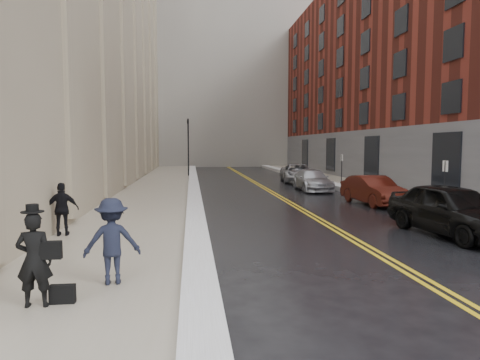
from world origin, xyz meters
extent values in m
plane|color=black|center=(0.00, 0.00, 0.00)|extent=(160.00, 160.00, 0.00)
cube|color=gray|center=(-4.50, 16.00, 0.07)|extent=(4.00, 64.00, 0.15)
cube|color=gray|center=(9.00, 16.00, 0.07)|extent=(3.00, 64.00, 0.15)
cube|color=gold|center=(2.38, 16.00, 0.00)|extent=(0.12, 64.00, 0.01)
cube|color=gold|center=(2.62, 16.00, 0.00)|extent=(0.12, 64.00, 0.01)
cube|color=white|center=(-2.20, 16.00, 0.13)|extent=(0.70, 60.80, 0.26)
cube|color=white|center=(7.15, 16.00, 0.15)|extent=(0.85, 60.80, 0.30)
cube|color=maroon|center=(17.50, 23.00, 9.00)|extent=(14.00, 50.00, 18.00)
cube|color=slate|center=(14.00, 66.00, 22.00)|extent=(22.00, 18.00, 44.00)
cylinder|color=black|center=(-2.60, 30.00, 2.60)|extent=(0.12, 0.12, 5.20)
imported|color=black|center=(-2.60, 30.00, 4.60)|extent=(0.18, 0.15, 0.90)
cylinder|color=black|center=(7.90, 8.00, 1.10)|extent=(0.06, 0.06, 2.20)
cube|color=white|center=(7.90, 8.00, 2.00)|extent=(0.02, 0.35, 0.45)
cylinder|color=black|center=(7.90, 20.00, 1.10)|extent=(0.06, 0.06, 2.20)
cube|color=white|center=(7.90, 20.00, 2.00)|extent=(0.02, 0.35, 0.45)
imported|color=black|center=(5.80, 4.22, 0.82)|extent=(2.48, 5.01, 1.64)
imported|color=#40120B|center=(6.33, 11.29, 0.69)|extent=(1.88, 4.33, 1.38)
imported|color=#ADAFB5|center=(5.20, 17.79, 0.65)|extent=(1.89, 4.52, 1.31)
imported|color=#A3A4AB|center=(5.81, 23.90, 0.71)|extent=(2.91, 5.33, 1.42)
imported|color=black|center=(-4.94, -0.97, 0.95)|extent=(0.60, 0.41, 1.59)
imported|color=black|center=(-3.89, 0.13, 0.99)|extent=(1.16, 0.78, 1.67)
imported|color=black|center=(-6.17, 4.85, 0.94)|extent=(0.97, 0.50, 1.59)
camera|label=1|loc=(-2.34, -8.26, 2.83)|focal=32.00mm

